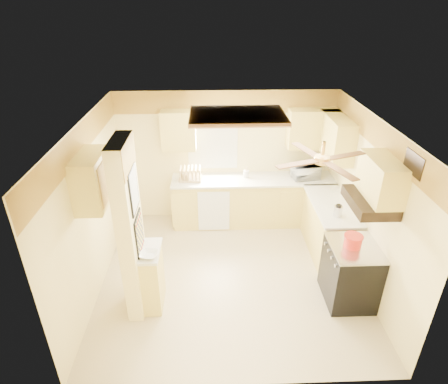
{
  "coord_description": "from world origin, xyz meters",
  "views": [
    {
      "loc": [
        -0.28,
        -4.65,
        3.97
      ],
      "look_at": [
        -0.1,
        0.35,
        1.32
      ],
      "focal_mm": 30.0,
      "sensor_mm": 36.0,
      "label": 1
    }
  ],
  "objects_px": {
    "microwave": "(306,171)",
    "dutch_oven": "(353,241)",
    "bowl": "(149,255)",
    "kettle": "(338,211)",
    "stove": "(350,273)"
  },
  "relations": [
    {
      "from": "microwave",
      "to": "dutch_oven",
      "type": "relative_size",
      "value": 1.9
    },
    {
      "from": "microwave",
      "to": "bowl",
      "type": "height_order",
      "value": "microwave"
    },
    {
      "from": "dutch_oven",
      "to": "kettle",
      "type": "height_order",
      "value": "kettle"
    },
    {
      "from": "stove",
      "to": "microwave",
      "type": "xyz_separation_m",
      "value": [
        -0.21,
        2.13,
        0.61
      ]
    },
    {
      "from": "stove",
      "to": "microwave",
      "type": "relative_size",
      "value": 1.87
    },
    {
      "from": "microwave",
      "to": "dutch_oven",
      "type": "bearing_deg",
      "value": 86.17
    },
    {
      "from": "dutch_oven",
      "to": "stove",
      "type": "bearing_deg",
      "value": -27.03
    },
    {
      "from": "microwave",
      "to": "bowl",
      "type": "xyz_separation_m",
      "value": [
        -2.57,
        -2.28,
        -0.11
      ]
    },
    {
      "from": "kettle",
      "to": "dutch_oven",
      "type": "bearing_deg",
      "value": -91.63
    },
    {
      "from": "stove",
      "to": "kettle",
      "type": "bearing_deg",
      "value": 91.31
    },
    {
      "from": "stove",
      "to": "bowl",
      "type": "xyz_separation_m",
      "value": [
        -2.78,
        -0.14,
        0.51
      ]
    },
    {
      "from": "kettle",
      "to": "stove",
      "type": "bearing_deg",
      "value": -88.69
    },
    {
      "from": "microwave",
      "to": "kettle",
      "type": "relative_size",
      "value": 2.48
    },
    {
      "from": "dutch_oven",
      "to": "microwave",
      "type": "bearing_deg",
      "value": 94.58
    },
    {
      "from": "stove",
      "to": "bowl",
      "type": "height_order",
      "value": "bowl"
    }
  ]
}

